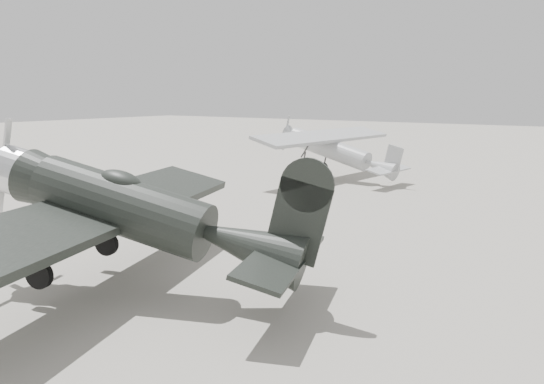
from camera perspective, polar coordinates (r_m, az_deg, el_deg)
The scene contains 3 objects.
ground at distance 17.19m, azimuth -12.52°, elevation -6.09°, with size 160.00×160.00×0.00m, color gray.
lowwing_monoplane at distance 13.03m, azimuth -14.17°, elevation -2.17°, with size 8.69×11.92×3.86m.
highwing_monoplane at distance 30.48m, azimuth 6.63°, elevation 4.96°, with size 7.86×11.05×3.12m.
Camera 1 is at (12.15, -11.18, 4.81)m, focal length 35.00 mm.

